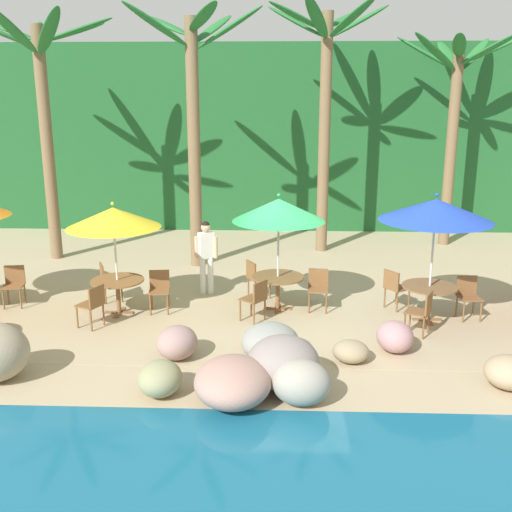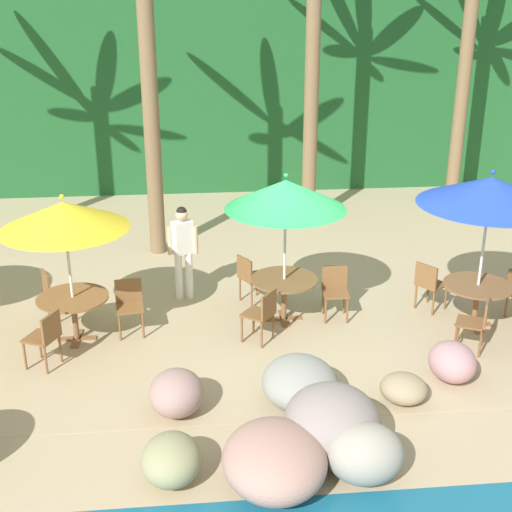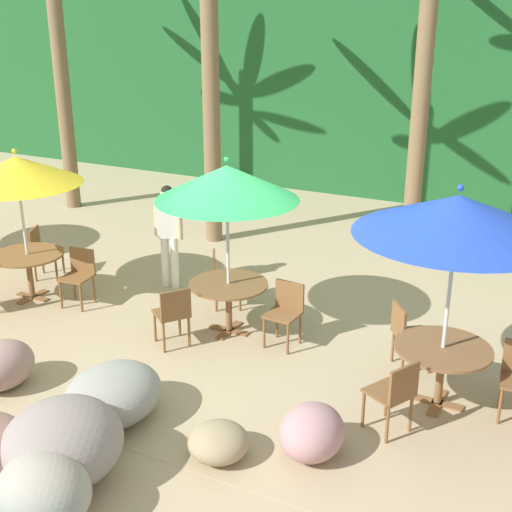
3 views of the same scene
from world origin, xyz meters
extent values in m
plane|color=tan|center=(0.00, 0.00, 0.00)|extent=(120.00, 120.00, 0.00)
cube|color=tan|center=(0.00, 0.00, 0.00)|extent=(18.00, 5.20, 0.01)
cube|color=#1E5628|center=(0.00, 9.00, 3.00)|extent=(28.00, 2.40, 6.00)
ellipsoid|color=#B08084|center=(1.85, -1.82, 0.28)|extent=(0.66, 0.77, 0.55)
ellipsoid|color=gray|center=(-0.37, -2.19, 0.30)|extent=(1.01, 1.19, 0.60)
ellipsoid|color=gray|center=(-0.15, -3.23, 0.41)|extent=(1.14, 1.20, 0.81)
ellipsoid|color=#9B8967|center=(1.01, -2.28, 0.18)|extent=(0.63, 0.63, 0.37)
ellipsoid|color=#9E9789|center=(0.11, -3.77, 0.34)|extent=(0.88, 0.75, 0.69)
ellipsoid|color=gray|center=(-2.00, -2.25, 0.29)|extent=(0.72, 0.83, 0.57)
cylinder|color=silver|center=(-3.58, -0.12, 1.08)|extent=(0.04, 0.04, 2.15)
cone|color=yellow|center=(-3.58, -0.12, 2.05)|extent=(1.91, 1.91, 0.41)
sphere|color=yellow|center=(-3.58, -0.12, 2.34)|extent=(0.07, 0.07, 0.07)
cube|color=brown|center=(-3.58, -0.12, 0.01)|extent=(0.60, 0.12, 0.03)
cube|color=brown|center=(-3.58, -0.12, 0.01)|extent=(0.12, 0.60, 0.03)
cylinder|color=brown|center=(-3.58, -0.12, 0.37)|extent=(0.09, 0.09, 0.71)
cylinder|color=brown|center=(-3.58, -0.12, 0.72)|extent=(1.10, 1.10, 0.03)
cylinder|color=brown|center=(-2.54, -0.18, 0.23)|extent=(0.04, 0.04, 0.45)
cylinder|color=brown|center=(-2.89, -0.22, 0.23)|extent=(0.04, 0.04, 0.45)
cylinder|color=brown|center=(-2.58, 0.18, 0.23)|extent=(0.04, 0.04, 0.45)
cylinder|color=brown|center=(-2.94, 0.13, 0.23)|extent=(0.04, 0.04, 0.45)
cube|color=brown|center=(-2.74, -0.02, 0.47)|extent=(0.47, 0.47, 0.03)
cube|color=brown|center=(-2.76, 0.18, 0.66)|extent=(0.42, 0.09, 0.42)
cylinder|color=brown|center=(-3.83, 0.89, 0.23)|extent=(0.04, 0.04, 0.45)
cylinder|color=brown|center=(-3.69, 0.56, 0.23)|extent=(0.04, 0.04, 0.45)
cylinder|color=brown|center=(-4.16, 0.75, 0.23)|extent=(0.04, 0.04, 0.45)
cylinder|color=brown|center=(-4.02, 0.42, 0.23)|extent=(0.04, 0.04, 0.45)
cube|color=brown|center=(-3.93, 0.65, 0.47)|extent=(0.55, 0.55, 0.03)
cube|color=brown|center=(-4.11, 0.57, 0.66)|extent=(0.20, 0.40, 0.42)
cylinder|color=silver|center=(-0.25, 0.25, 1.13)|extent=(0.04, 0.04, 2.26)
cone|color=#238E47|center=(-0.25, 0.25, 2.16)|extent=(1.92, 1.92, 0.46)
sphere|color=#238E47|center=(-0.25, 0.25, 2.47)|extent=(0.07, 0.07, 0.07)
cube|color=brown|center=(-0.25, 0.25, 0.01)|extent=(0.60, 0.12, 0.03)
cube|color=brown|center=(-0.25, 0.25, 0.01)|extent=(0.12, 0.60, 0.03)
cylinder|color=brown|center=(-0.25, 0.25, 0.37)|extent=(0.09, 0.09, 0.71)
cylinder|color=brown|center=(-0.25, 0.25, 0.72)|extent=(1.10, 1.10, 0.03)
cylinder|color=brown|center=(0.76, 0.01, 0.23)|extent=(0.04, 0.04, 0.45)
cylinder|color=brown|center=(0.40, 0.03, 0.23)|extent=(0.04, 0.04, 0.45)
cylinder|color=brown|center=(0.78, 0.37, 0.23)|extent=(0.04, 0.04, 0.45)
cylinder|color=brown|center=(0.43, 0.39, 0.23)|extent=(0.04, 0.04, 0.45)
cube|color=brown|center=(0.59, 0.20, 0.47)|extent=(0.45, 0.45, 0.03)
cube|color=brown|center=(0.61, 0.40, 0.66)|extent=(0.42, 0.06, 0.42)
cylinder|color=brown|center=(-0.61, 1.23, 0.23)|extent=(0.04, 0.04, 0.45)
cylinder|color=brown|center=(-0.43, 0.92, 0.23)|extent=(0.04, 0.04, 0.45)
cylinder|color=brown|center=(-0.92, 1.06, 0.23)|extent=(0.04, 0.04, 0.45)
cylinder|color=brown|center=(-0.74, 0.75, 0.23)|extent=(0.04, 0.04, 0.45)
cube|color=brown|center=(-0.68, 0.99, 0.47)|extent=(0.57, 0.57, 0.03)
cube|color=brown|center=(-0.85, 0.89, 0.66)|extent=(0.24, 0.38, 0.42)
cylinder|color=brown|center=(-1.01, -0.47, 0.23)|extent=(0.04, 0.04, 0.45)
cylinder|color=brown|center=(-0.80, -0.18, 0.23)|extent=(0.04, 0.04, 0.45)
cylinder|color=brown|center=(-0.72, -0.68, 0.23)|extent=(0.04, 0.04, 0.45)
cylinder|color=brown|center=(-0.51, -0.39, 0.23)|extent=(0.04, 0.04, 0.45)
cube|color=brown|center=(-0.76, -0.43, 0.47)|extent=(0.59, 0.59, 0.03)
cube|color=brown|center=(-0.60, -0.55, 0.66)|extent=(0.28, 0.36, 0.42)
cylinder|color=silver|center=(2.79, -0.28, 1.19)|extent=(0.04, 0.04, 2.39)
cone|color=blue|center=(2.79, -0.28, 2.29)|extent=(2.20, 2.20, 0.43)
sphere|color=blue|center=(2.79, -0.28, 2.58)|extent=(0.07, 0.07, 0.07)
cube|color=brown|center=(2.79, -0.28, 0.01)|extent=(0.60, 0.12, 0.03)
cube|color=brown|center=(2.79, -0.28, 0.01)|extent=(0.12, 0.60, 0.03)
cylinder|color=brown|center=(2.79, -0.28, 0.37)|extent=(0.09, 0.09, 0.71)
cylinder|color=brown|center=(2.79, -0.28, 0.72)|extent=(1.10, 1.10, 0.03)
cylinder|color=brown|center=(3.48, -0.38, 0.23)|extent=(0.04, 0.04, 0.45)
cylinder|color=brown|center=(3.44, -0.03, 0.23)|extent=(0.04, 0.04, 0.45)
cylinder|color=brown|center=(2.33, 0.65, 0.23)|extent=(0.04, 0.04, 0.45)
cylinder|color=brown|center=(2.54, 0.37, 0.23)|extent=(0.04, 0.04, 0.45)
cylinder|color=brown|center=(2.05, 0.44, 0.23)|extent=(0.04, 0.04, 0.45)
cylinder|color=brown|center=(2.26, 0.16, 0.23)|extent=(0.04, 0.04, 0.45)
cube|color=brown|center=(2.29, 0.41, 0.47)|extent=(0.59, 0.59, 0.03)
cube|color=brown|center=(2.13, 0.29, 0.66)|extent=(0.28, 0.36, 0.42)
cylinder|color=brown|center=(2.16, -1.11, 0.23)|extent=(0.04, 0.04, 0.45)
cylinder|color=brown|center=(2.33, -0.80, 0.23)|extent=(0.04, 0.04, 0.45)
cylinder|color=brown|center=(2.48, -1.28, 0.23)|extent=(0.04, 0.04, 0.45)
cylinder|color=brown|center=(2.64, -0.96, 0.23)|extent=(0.04, 0.04, 0.45)
cube|color=brown|center=(2.40, -1.04, 0.47)|extent=(0.57, 0.57, 0.03)
cube|color=brown|center=(2.58, -1.13, 0.66)|extent=(0.23, 0.39, 0.42)
cylinder|color=brown|center=(-6.46, 4.18, 3.08)|extent=(0.32, 0.32, 6.17)
cylinder|color=brown|center=(-2.43, 3.60, 3.14)|extent=(0.32, 0.32, 6.27)
cylinder|color=brown|center=(1.00, 5.29, 3.29)|extent=(0.32, 0.32, 6.58)
cylinder|color=white|center=(-1.98, 1.25, 0.43)|extent=(0.13, 0.13, 0.86)
cylinder|color=white|center=(-1.80, 1.25, 0.43)|extent=(0.13, 0.13, 0.86)
cube|color=silver|center=(-1.89, 1.25, 1.15)|extent=(0.39, 0.34, 0.58)
cylinder|color=#D6AD89|center=(-2.11, 1.25, 1.10)|extent=(0.08, 0.08, 0.50)
cylinder|color=#D6AD89|center=(-1.67, 1.25, 1.10)|extent=(0.08, 0.08, 0.50)
sphere|color=#D6AD89|center=(-1.89, 1.25, 1.56)|extent=(0.21, 0.21, 0.21)
sphere|color=black|center=(-1.89, 1.25, 1.61)|extent=(0.18, 0.18, 0.18)
camera|label=1|loc=(-0.25, -11.92, 4.51)|focal=42.38mm
camera|label=2|loc=(-1.72, -10.01, 5.25)|focal=48.76mm
camera|label=3|loc=(3.95, -7.27, 4.37)|focal=47.60mm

